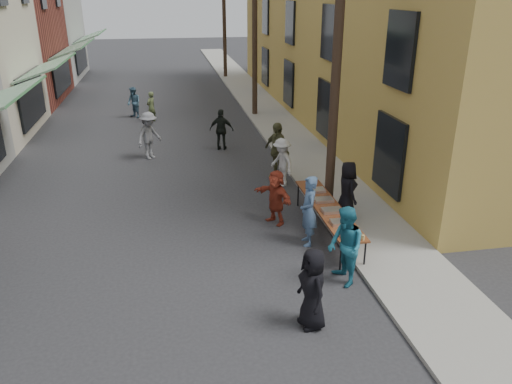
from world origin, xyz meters
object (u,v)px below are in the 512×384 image
object	(u,v)px
catering_tray_sausage	(351,234)
guest_front_c	(345,247)
utility_pole_far	(224,12)
guest_front_a	(313,289)
utility_pole_near	(337,52)
serving_table	(328,208)
utility_pole_mid	(255,23)
server	(347,190)

from	to	relation	value
catering_tray_sausage	guest_front_c	distance (m)	0.84
utility_pole_far	guest_front_a	world-z (taller)	utility_pole_far
utility_pole_near	utility_pole_far	distance (m)	24.00
serving_table	utility_pole_near	bearing A→B (deg)	70.66
utility_pole_mid	utility_pole_far	xyz separation A→B (m)	(0.00, 12.00, 0.00)
guest_front_a	server	distance (m)	4.94
utility_pole_mid	catering_tray_sausage	bearing A→B (deg)	-91.90
utility_pole_far	guest_front_c	xyz separation A→B (m)	(-0.90, -27.81, -3.61)
utility_pole_far	catering_tray_sausage	xyz separation A→B (m)	(-0.50, -27.07, -3.71)
catering_tray_sausage	server	bearing A→B (deg)	71.94
utility_pole_mid	serving_table	world-z (taller)	utility_pole_mid
utility_pole_near	serving_table	world-z (taller)	utility_pole_near
utility_pole_near	guest_front_c	size ratio (longest dim) A/B	5.04
utility_pole_far	guest_front_c	distance (m)	28.05
utility_pole_near	guest_front_c	distance (m)	5.32
guest_front_a	utility_pole_mid	bearing A→B (deg)	164.40
serving_table	guest_front_a	xyz separation A→B (m)	(-1.51, -3.69, 0.10)
catering_tray_sausage	server	distance (m)	2.47
catering_tray_sausage	utility_pole_near	bearing A→B (deg)	80.76
server	utility_pole_near	bearing A→B (deg)	16.02
serving_table	guest_front_c	distance (m)	2.42
catering_tray_sausage	serving_table	bearing A→B (deg)	90.00
guest_front_a	server	world-z (taller)	server
server	guest_front_c	bearing A→B (deg)	155.42
catering_tray_sausage	guest_front_c	xyz separation A→B (m)	(-0.40, -0.73, 0.10)
serving_table	utility_pole_far	bearing A→B (deg)	88.87
utility_pole_near	server	distance (m)	3.68
utility_pole_mid	utility_pole_far	bearing A→B (deg)	90.00
utility_pole_mid	server	bearing A→B (deg)	-88.81
guest_front_c	server	size ratio (longest dim) A/B	1.11
catering_tray_sausage	guest_front_c	bearing A→B (deg)	-118.70
serving_table	catering_tray_sausage	bearing A→B (deg)	-90.00
utility_pole_near	catering_tray_sausage	distance (m)	4.84
guest_front_c	serving_table	bearing A→B (deg)	165.28
catering_tray_sausage	guest_front_a	bearing A→B (deg)	-126.48
serving_table	server	distance (m)	1.05
utility_pole_mid	serving_table	xyz separation A→B (m)	(-0.50, -13.42, -3.79)
catering_tray_sausage	guest_front_a	world-z (taller)	guest_front_a
guest_front_a	guest_front_c	size ratio (longest dim) A/B	0.91
catering_tray_sausage	guest_front_a	xyz separation A→B (m)	(-1.51, -2.04, 0.03)
utility_pole_far	guest_front_c	bearing A→B (deg)	-91.85
guest_front_a	utility_pole_near	bearing A→B (deg)	149.65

